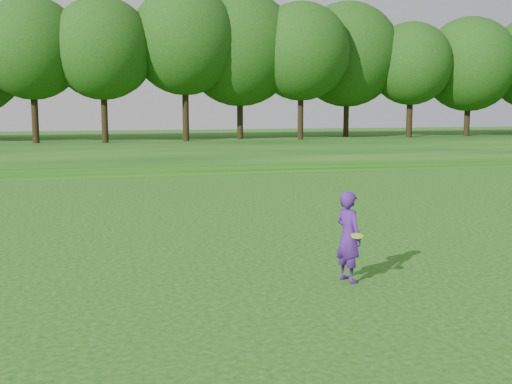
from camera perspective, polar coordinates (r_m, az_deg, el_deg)
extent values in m
plane|color=#0F460D|center=(12.54, -11.22, -8.82)|extent=(140.00, 140.00, 0.00)
cube|color=#0F460D|center=(46.12, -12.42, 3.78)|extent=(130.00, 30.00, 0.60)
cube|color=gray|center=(32.20, -12.22, 1.50)|extent=(130.00, 1.60, 0.04)
imported|color=#471C7E|center=(13.01, 8.22, -3.95)|extent=(0.63, 0.78, 1.84)
cylinder|color=#A5DB22|center=(12.59, 8.97, -3.88)|extent=(0.23, 0.23, 0.07)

